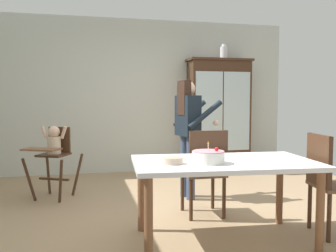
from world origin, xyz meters
TOP-DOWN VIEW (x-y plane):
  - ground_plane at (0.00, 0.00)m, footprint 6.24×6.24m
  - wall_back at (0.00, 2.63)m, footprint 5.32×0.06m
  - china_cabinet at (1.35, 2.37)m, footprint 1.14×0.48m
  - ceramic_vase at (1.44, 2.37)m, footprint 0.13×0.13m
  - high_chair_with_toddler at (-1.41, 1.08)m, footprint 0.77×0.83m
  - adult_person at (0.30, 0.70)m, footprint 0.58×0.57m
  - dining_table at (0.20, -0.79)m, footprint 1.68×1.05m
  - birthday_cake at (0.02, -0.89)m, footprint 0.28×0.28m
  - serving_bowl at (-0.29, -0.84)m, footprint 0.18×0.18m
  - dining_chair_far_side at (0.26, -0.11)m, footprint 0.45×0.45m
  - dining_chair_right_end at (1.23, -0.86)m, footprint 0.50×0.50m

SIDE VIEW (x-z plane):
  - ground_plane at x=0.00m, z-range 0.00..0.00m
  - dining_chair_far_side at x=0.26m, z-range 0.08..1.04m
  - dining_chair_right_end at x=1.23m, z-range 0.08..1.04m
  - dining_table at x=0.20m, z-range 0.28..1.02m
  - high_chair_with_toddler at x=-1.41m, z-range 0.18..1.13m
  - serving_bowl at x=-0.29m, z-range 0.74..0.79m
  - birthday_cake at x=0.02m, z-range 0.70..0.89m
  - adult_person at x=0.30m, z-range 0.20..1.73m
  - china_cabinet at x=1.35m, z-range 0.01..2.02m
  - wall_back at x=0.00m, z-range 0.00..2.70m
  - ceramic_vase at x=1.44m, z-range 2.00..2.27m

